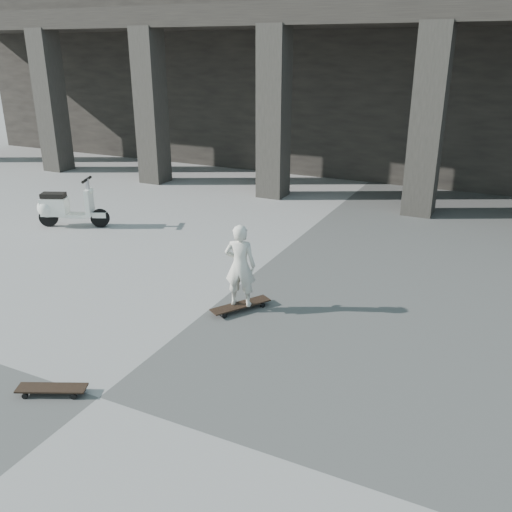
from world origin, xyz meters
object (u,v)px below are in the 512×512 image
at_px(longboard, 241,306).
at_px(skateboard_spare, 52,389).
at_px(scooter, 61,208).
at_px(child, 240,266).

distance_m(longboard, skateboard_spare, 2.81).
height_order(skateboard_spare, scooter, scooter).
relative_size(longboard, scooter, 0.63).
relative_size(longboard, skateboard_spare, 1.16).
distance_m(child, scooter, 5.43).
bearing_deg(scooter, skateboard_spare, -70.10).
bearing_deg(skateboard_spare, longboard, 46.39).
relative_size(child, scooter, 0.85).
xyz_separation_m(longboard, child, (0.00, 0.00, 0.61)).
xyz_separation_m(child, scooter, (-5.11, 1.81, -0.27)).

